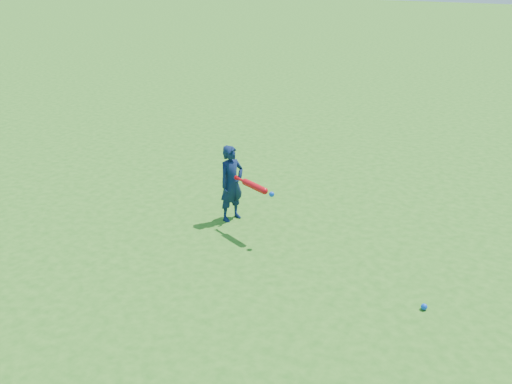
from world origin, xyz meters
TOP-DOWN VIEW (x-y plane):
  - ground at (0.00, 0.00)m, footprint 80.00×80.00m
  - child at (0.04, 0.09)m, footprint 0.34×0.42m
  - ground_ball_blue at (2.73, -0.81)m, footprint 0.06×0.06m
  - bat_swing at (0.54, -0.17)m, footprint 0.67×0.33m

SIDE VIEW (x-z plane):
  - ground at x=0.00m, z-range 0.00..0.00m
  - ground_ball_blue at x=2.73m, z-range 0.00..0.06m
  - child at x=0.04m, z-range 0.00..1.00m
  - bat_swing at x=0.54m, z-range 0.60..0.68m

